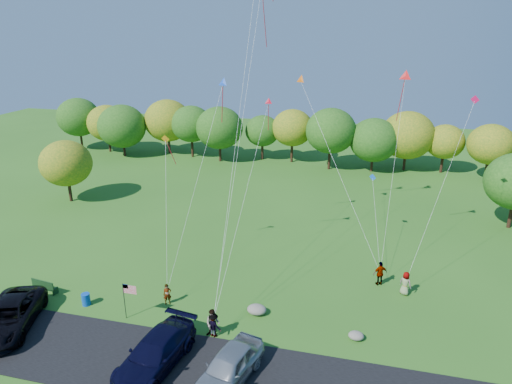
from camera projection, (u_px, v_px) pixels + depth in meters
The scene contains 17 objects.
ground at pixel (197, 325), 30.05m from camera, with size 140.00×140.00×0.00m, color #2C611B.
asphalt_lane at pixel (173, 366), 26.39m from camera, with size 44.00×6.00×0.06m, color black.
treeline at pixel (301, 137), 60.69m from camera, with size 76.04×27.78×8.10m.
minivan_dark at pixel (9, 316), 29.38m from camera, with size 2.99×6.48×1.80m, color black.
minivan_navy at pixel (155, 353), 26.06m from camera, with size 2.55×6.26×1.82m, color black.
minivan_silver at pixel (229, 367), 24.98m from camera, with size 2.15×5.34×1.82m, color #A4A8AF.
flyer_a at pixel (167, 294), 32.11m from camera, with size 0.57×0.37×1.55m, color #4C4C59.
flyer_b at pixel (213, 323), 28.68m from camera, with size 0.93×0.73×1.92m, color #4C4C59.
flyer_c at pixel (214, 325), 28.71m from camera, with size 1.07×0.62×1.66m, color #4C4C59.
flyer_d at pixel (380, 273), 34.44m from camera, with size 1.14×0.47×1.94m, color #4C4C59.
flyer_e at pixel (405, 283), 33.22m from camera, with size 0.88×0.58×1.81m, color #4C4C59.
park_bench at pixel (44, 286), 33.45m from camera, with size 2.01×0.62×1.11m.
trash_barrel at pixel (86, 299), 32.11m from camera, with size 0.59×0.59×0.88m, color #0B43B2.
flag_assembly at pixel (128, 293), 30.03m from camera, with size 0.99×0.64×2.67m.
boulder_near at pixel (257, 310), 31.12m from camera, with size 1.35×1.06×0.67m, color gray.
boulder_far at pixel (356, 336), 28.63m from camera, with size 0.98×0.82×0.51m, color gray.
kites_aloft at pixel (291, 21), 34.20m from camera, with size 22.93×9.84×20.81m.
Camera 1 is at (9.85, -23.55, 18.54)m, focal length 32.00 mm.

